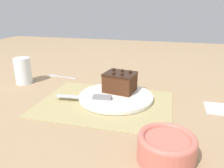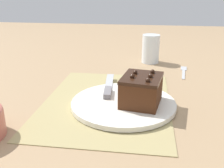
{
  "view_description": "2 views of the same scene",
  "coord_description": "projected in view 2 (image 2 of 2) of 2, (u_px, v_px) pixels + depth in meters",
  "views": [
    {
      "loc": [
        0.2,
        -0.67,
        0.33
      ],
      "look_at": [
        0.02,
        0.02,
        0.07
      ],
      "focal_mm": 35.0,
      "sensor_mm": 36.0,
      "label": 1
    },
    {
      "loc": [
        0.65,
        0.1,
        0.3
      ],
      "look_at": [
        -0.01,
        0.01,
        0.05
      ],
      "focal_mm": 42.0,
      "sensor_mm": 36.0,
      "label": 2
    }
  ],
  "objects": [
    {
      "name": "dessert_fork",
      "position": [
        184.0,
        71.0,
        0.97
      ],
      "size": [
        0.15,
        0.03,
        0.01
      ],
      "rotation": [
        0.0,
        0.0,
        1.45
      ],
      "color": "#B7BABF",
      "rests_on": "ground_plane"
    },
    {
      "name": "chocolate_cake",
      "position": [
        141.0,
        90.0,
        0.66
      ],
      "size": [
        0.13,
        0.11,
        0.08
      ],
      "rotation": [
        0.0,
        0.0,
        -0.17
      ],
      "color": "#472614",
      "rests_on": "cake_plate"
    },
    {
      "name": "ground_plane",
      "position": [
        107.0,
        102.0,
        0.72
      ],
      "size": [
        3.0,
        3.0,
        0.0
      ],
      "primitive_type": "plane",
      "color": "#9E7F5B"
    },
    {
      "name": "serving_knife",
      "position": [
        108.0,
        88.0,
        0.76
      ],
      "size": [
        0.2,
        0.04,
        0.01
      ],
      "rotation": [
        0.0,
        0.0,
        1.66
      ],
      "color": "slate",
      "rests_on": "cake_plate"
    },
    {
      "name": "drinking_glass",
      "position": [
        151.0,
        49.0,
        1.07
      ],
      "size": [
        0.07,
        0.07,
        0.11
      ],
      "color": "white",
      "rests_on": "ground_plane"
    },
    {
      "name": "placemat_woven",
      "position": [
        107.0,
        101.0,
        0.72
      ],
      "size": [
        0.46,
        0.34,
        0.0
      ],
      "primitive_type": "cube",
      "color": "tan",
      "rests_on": "ground_plane"
    },
    {
      "name": "cake_plate",
      "position": [
        123.0,
        103.0,
        0.69
      ],
      "size": [
        0.27,
        0.27,
        0.01
      ],
      "color": "white",
      "rests_on": "placemat_woven"
    }
  ]
}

